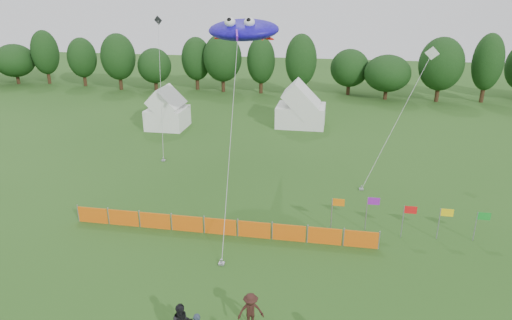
% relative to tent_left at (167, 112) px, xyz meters
% --- Properties ---
extents(treeline, '(104.57, 8.78, 8.36)m').
position_rel_tent_left_xyz_m(treeline, '(14.66, 17.61, 2.48)').
color(treeline, '#382314').
rests_on(treeline, ground).
extents(tent_left, '(3.82, 3.82, 3.37)m').
position_rel_tent_left_xyz_m(tent_left, '(0.00, 0.00, 0.00)').
color(tent_left, white).
rests_on(tent_left, ground).
extents(tent_right, '(5.01, 4.01, 3.54)m').
position_rel_tent_left_xyz_m(tent_right, '(13.35, 3.22, 0.08)').
color(tent_right, white).
rests_on(tent_right, ground).
extents(barrier_fence, '(17.90, 0.06, 1.00)m').
position_rel_tent_left_xyz_m(barrier_fence, '(10.74, -20.20, -1.20)').
color(barrier_fence, '#E65D0C').
rests_on(barrier_fence, ground).
extents(flag_row, '(8.73, 0.56, 2.14)m').
position_rel_tent_left_xyz_m(flag_row, '(21.13, -18.46, -0.34)').
color(flag_row, gray).
rests_on(flag_row, ground).
extents(spectator_c, '(1.25, 0.95, 1.71)m').
position_rel_tent_left_xyz_m(spectator_c, '(13.97, -27.60, -0.85)').
color(spectator_c, black).
rests_on(spectator_c, ground).
extents(stingray_kite, '(6.49, 20.40, 11.68)m').
position_rel_tent_left_xyz_m(stingray_kite, '(10.14, -9.73, 8.97)').
color(stingray_kite, '#1E0ECB').
rests_on(stingray_kite, ground).
extents(small_kite_white, '(5.63, 7.66, 9.28)m').
position_rel_tent_left_xyz_m(small_kite_white, '(22.37, -7.37, 4.16)').
color(small_kite_white, white).
rests_on(small_kite_white, ground).
extents(small_kite_dark, '(3.76, 9.21, 11.09)m').
position_rel_tent_left_xyz_m(small_kite_dark, '(1.18, -4.03, 4.60)').
color(small_kite_dark, black).
rests_on(small_kite_dark, ground).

